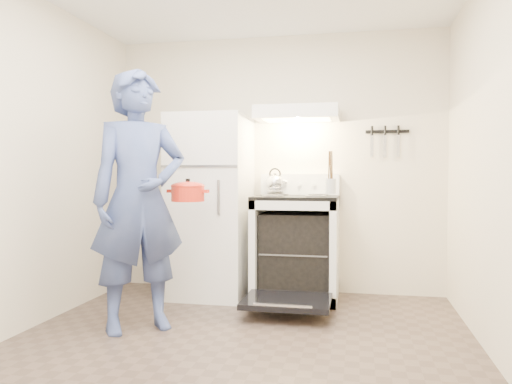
% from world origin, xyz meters
% --- Properties ---
extents(floor, '(3.60, 3.60, 0.00)m').
position_xyz_m(floor, '(0.00, 0.00, 0.00)').
color(floor, '#4C3E35').
rests_on(floor, ground).
extents(back_wall, '(3.20, 0.02, 2.50)m').
position_xyz_m(back_wall, '(0.00, 1.80, 1.25)').
color(back_wall, beige).
rests_on(back_wall, ground).
extents(refrigerator, '(0.70, 0.70, 1.70)m').
position_xyz_m(refrigerator, '(-0.58, 1.45, 0.85)').
color(refrigerator, white).
rests_on(refrigerator, floor).
extents(stove_body, '(0.76, 0.65, 0.92)m').
position_xyz_m(stove_body, '(0.23, 1.48, 0.46)').
color(stove_body, white).
rests_on(stove_body, floor).
extents(cooktop, '(0.76, 0.65, 0.03)m').
position_xyz_m(cooktop, '(0.23, 1.48, 0.94)').
color(cooktop, black).
rests_on(cooktop, stove_body).
extents(backsplash, '(0.76, 0.07, 0.20)m').
position_xyz_m(backsplash, '(0.23, 1.76, 1.05)').
color(backsplash, white).
rests_on(backsplash, cooktop).
extents(oven_door, '(0.70, 0.54, 0.04)m').
position_xyz_m(oven_door, '(0.23, 0.88, 0.12)').
color(oven_door, black).
rests_on(oven_door, floor).
extents(oven_rack, '(0.60, 0.52, 0.01)m').
position_xyz_m(oven_rack, '(0.23, 1.48, 0.44)').
color(oven_rack, slate).
rests_on(oven_rack, stove_body).
extents(range_hood, '(0.76, 0.50, 0.12)m').
position_xyz_m(range_hood, '(0.23, 1.55, 1.71)').
color(range_hood, white).
rests_on(range_hood, back_wall).
extents(knife_strip, '(0.40, 0.02, 0.03)m').
position_xyz_m(knife_strip, '(1.05, 1.79, 1.55)').
color(knife_strip, black).
rests_on(knife_strip, back_wall).
extents(pizza_stone, '(0.30, 0.30, 0.02)m').
position_xyz_m(pizza_stone, '(0.24, 1.49, 0.45)').
color(pizza_stone, olive).
rests_on(pizza_stone, oven_rack).
extents(tea_kettle, '(0.21, 0.17, 0.26)m').
position_xyz_m(tea_kettle, '(-0.00, 1.70, 1.08)').
color(tea_kettle, silver).
rests_on(tea_kettle, cooktop).
extents(utensil_jar, '(0.09, 0.09, 0.13)m').
position_xyz_m(utensil_jar, '(0.55, 1.30, 1.05)').
color(utensil_jar, silver).
rests_on(utensil_jar, cooktop).
extents(person, '(0.83, 0.80, 1.92)m').
position_xyz_m(person, '(-0.79, 0.34, 0.96)').
color(person, navy).
rests_on(person, floor).
extents(dutch_oven, '(0.32, 0.25, 0.22)m').
position_xyz_m(dutch_oven, '(-0.49, 0.55, 1.00)').
color(dutch_oven, red).
rests_on(dutch_oven, person).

